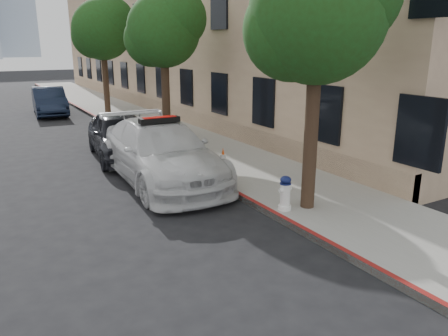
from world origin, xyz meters
The scene contains 12 objects.
ground centered at (0.00, 0.00, 0.00)m, with size 120.00×120.00×0.00m, color black.
sidewalk centered at (3.60, 10.00, 0.07)m, with size 3.20×50.00×0.15m, color gray.
curb_strip centered at (2.06, 10.00, 0.07)m, with size 0.12×50.00×0.15m, color maroon.
building centered at (9.20, 15.00, 5.00)m, with size 8.00×36.00×10.00m, color tan.
tree_near centered at (2.93, -2.01, 4.27)m, with size 2.92×2.82×5.62m.
tree_mid centered at (2.93, 5.99, 4.16)m, with size 2.77×2.64×5.43m.
tree_far centered at (2.93, 13.99, 4.39)m, with size 3.10×3.00×5.81m.
police_car centered at (0.97, 1.87, 0.83)m, with size 2.52×5.78×1.80m.
parked_car_mid centered at (0.82, 5.00, 0.77)m, with size 1.81×4.50×1.53m, color black.
parked_car_far centered at (0.31, 15.86, 0.73)m, with size 1.55×4.44×1.46m, color black.
fire_hydrant centered at (2.35, -1.89, 0.53)m, with size 0.32×0.30×0.77m.
traffic_cone centered at (2.52, 1.13, 0.53)m, with size 0.46×0.46×0.77m.
Camera 1 is at (-3.36, -9.04, 3.69)m, focal length 35.00 mm.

